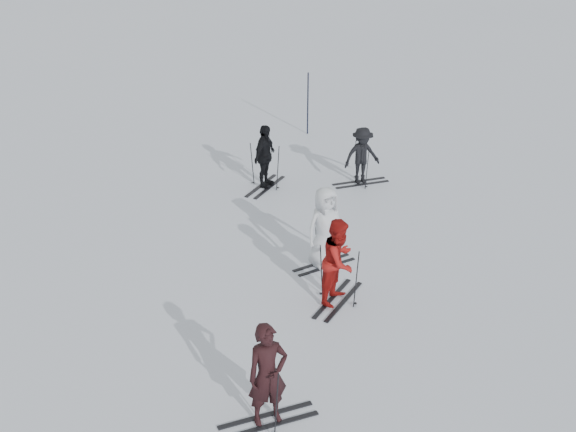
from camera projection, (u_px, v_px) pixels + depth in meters
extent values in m
plane|color=silver|center=(263.00, 271.00, 16.41)|extent=(120.00, 120.00, 0.00)
imported|color=black|center=(268.00, 376.00, 11.58)|extent=(0.74, 0.81, 1.86)
imported|color=maroon|center=(339.00, 262.00, 14.90)|extent=(0.81, 0.99, 1.88)
imported|color=silver|center=(325.00, 228.00, 16.24)|extent=(0.94, 1.10, 1.92)
imported|color=black|center=(265.00, 157.00, 20.32)|extent=(0.60, 1.12, 1.82)
imported|color=black|center=(362.00, 156.00, 20.60)|extent=(1.13, 1.23, 1.66)
cylinder|color=black|center=(308.00, 104.00, 24.37)|extent=(0.06, 0.06, 2.14)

